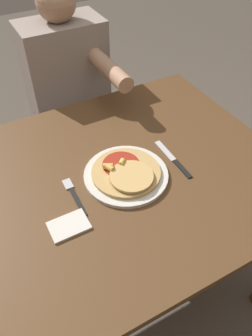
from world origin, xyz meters
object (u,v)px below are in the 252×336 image
Objects in this scene: plate at (126,175)px; person_diner at (69,89)px; dining_table at (125,191)px; fork at (74,194)px; knife at (173,159)px; pizza at (126,172)px.

person_diner reaches higher than plate.
fork reaches higher than dining_table.
fork is 0.80× the size of knife.
person_diner is (0.07, 0.73, -0.08)m from pizza.
knife is at bearing -2.90° from plate.
knife is at bearing -11.63° from dining_table.
person_diner is (0.06, 0.73, -0.07)m from plate.
plate is 0.24× the size of person_diner.
pizza is at bearing -95.13° from person_diner.
pizza is at bearing -3.98° from fork.
dining_table is at bearing 5.41° from fork.
plate is at bearing 78.04° from pizza.
plate reaches higher than fork.
fork is 0.76m from person_diner.
dining_table is at bearing 65.16° from plate.
pizza reaches higher than plate.
person_diner is at bearing 84.92° from plate.
knife is 0.18× the size of person_diner.
fork is (-0.19, 0.01, -0.00)m from plate.
pizza is (-0.00, -0.01, 0.02)m from plate.
plate is 1.67× the size of fork.
dining_table is 0.12m from plate.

